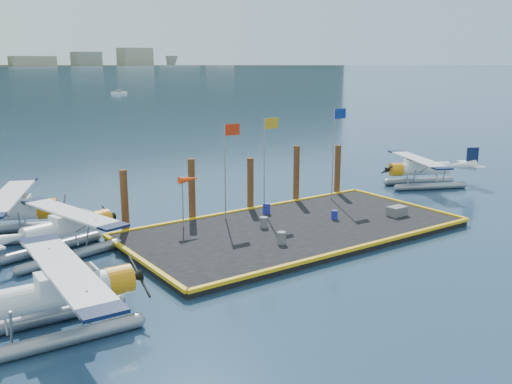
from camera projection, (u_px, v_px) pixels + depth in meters
ground at (294, 233)px, 34.48m from camera, size 4000.00×4000.00×0.00m
dock at (294, 230)px, 34.43m from camera, size 20.00×10.00×0.40m
dock_bumpers at (294, 225)px, 34.37m from camera, size 20.25×10.25×0.18m
seaplane_a at (58, 297)px, 21.55m from camera, size 8.71×9.60×3.42m
seaplane_b at (65, 231)px, 30.34m from camera, size 8.15×8.83×3.13m
seaplane_c at (3, 214)px, 33.00m from camera, size 9.19×9.65×3.53m
seaplane_d at (421, 171)px, 46.64m from camera, size 8.23×8.63×3.17m
drum_0 at (264, 222)px, 34.20m from camera, size 0.46×0.46×0.64m
drum_2 at (334, 215)px, 36.00m from camera, size 0.41×0.41×0.57m
drum_3 at (282, 238)px, 31.17m from camera, size 0.48×0.48×0.68m
drum_5 at (266, 208)px, 37.29m from camera, size 0.49×0.49×0.69m
crate at (397, 211)px, 36.83m from camera, size 1.20×0.80×0.60m
flagpole_red at (228, 157)px, 35.23m from camera, size 1.14×0.08×6.00m
flagpole_yellow at (267, 150)px, 36.88m from camera, size 1.14×0.08×6.20m
flagpole_blue at (335, 140)px, 40.19m from camera, size 1.14×0.08×6.50m
windsock at (189, 180)px, 33.97m from camera, size 1.40×0.44×3.12m
piling_0 at (125, 203)px, 33.58m from camera, size 0.44×0.44×4.00m
piling_1 at (192, 192)px, 36.07m from camera, size 0.44×0.44×4.20m
piling_2 at (250, 186)px, 38.63m from camera, size 0.44×0.44×3.80m
piling_3 at (296, 175)px, 40.81m from camera, size 0.44×0.44×4.30m
piling_4 at (337, 171)px, 43.08m from camera, size 0.44×0.44×4.00m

